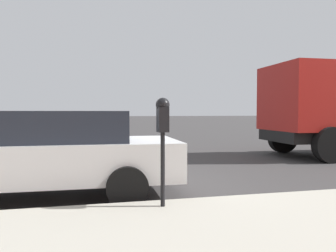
{
  "coord_description": "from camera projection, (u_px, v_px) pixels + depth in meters",
  "views": [
    {
      "loc": [
        -6.86,
        0.3,
        1.46
      ],
      "look_at": [
        -2.22,
        -0.79,
        1.25
      ],
      "focal_mm": 35.0,
      "sensor_mm": 36.0,
      "label": 1
    }
  ],
  "objects": [
    {
      "name": "parking_meter",
      "position": [
        163.0,
        124.0,
        4.45
      ],
      "size": [
        0.21,
        0.19,
        1.49
      ],
      "color": "black",
      "rests_on": "sidewalk"
    },
    {
      "name": "ground_plane",
      "position": [
        106.0,
        182.0,
        6.8
      ],
      "size": [
        220.0,
        220.0,
        0.0
      ],
      "primitive_type": "plane",
      "color": "#3D3A3A"
    },
    {
      "name": "car_white",
      "position": [
        34.0,
        152.0,
        5.5
      ],
      "size": [
        2.09,
        4.99,
        1.47
      ],
      "rotation": [
        0.0,
        0.0,
        -0.02
      ],
      "color": "silver",
      "rests_on": "ground_plane"
    }
  ]
}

